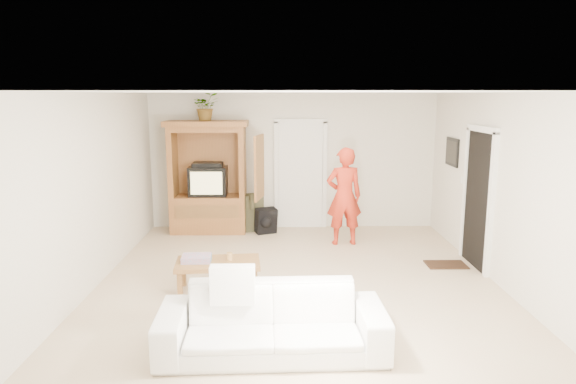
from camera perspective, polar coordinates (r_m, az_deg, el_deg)
name	(u,v)px	position (r m, az deg, el deg)	size (l,w,h in m)	color
floor	(297,280)	(7.35, 1.05, -9.73)	(6.00, 6.00, 0.00)	tan
ceiling	(298,92)	(6.88, 1.13, 11.00)	(6.00, 6.00, 0.00)	white
wall_back	(293,161)	(9.96, 0.54, 3.42)	(5.50, 5.50, 0.00)	silver
wall_front	(310,258)	(4.09, 2.44, -7.35)	(5.50, 5.50, 0.00)	silver
wall_left	(95,190)	(7.44, -20.61, 0.22)	(6.00, 6.00, 0.00)	silver
wall_right	(498,189)	(7.60, 22.29, 0.32)	(6.00, 6.00, 0.00)	silver
armoire	(210,184)	(9.78, -8.70, 0.84)	(1.82, 1.14, 2.10)	brown
door_back	(301,176)	(9.98, 1.40, 1.81)	(0.85, 0.05, 2.04)	white
doorway_right	(478,200)	(8.19, 20.37, -0.84)	(0.05, 0.90, 2.04)	black
framed_picture	(452,152)	(9.31, 17.79, 4.26)	(0.03, 0.60, 0.48)	black
doormat	(446,265)	(8.30, 17.15, -7.72)	(0.60, 0.40, 0.02)	#382316
plant	(206,107)	(9.61, -9.11, 9.35)	(0.47, 0.40, 0.52)	#4C7238
man	(344,196)	(8.89, 6.25, -0.48)	(0.62, 0.41, 1.70)	red
sofa	(272,321)	(5.31, -1.76, -14.17)	(2.27, 0.89, 0.66)	white
coffee_table	(218,265)	(6.91, -7.79, -8.04)	(1.15, 0.69, 0.41)	olive
towel	(197,258)	(6.92, -10.12, -7.27)	(0.38, 0.28, 0.08)	#E14B51
candle	(230,256)	(6.91, -6.52, -7.12)	(0.08, 0.08, 0.10)	tan
backpack_black	(266,221)	(9.65, -2.47, -3.27)	(0.38, 0.22, 0.47)	black
backpack_olive	(253,212)	(9.85, -3.93, -2.28)	(0.37, 0.28, 0.71)	#47442B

